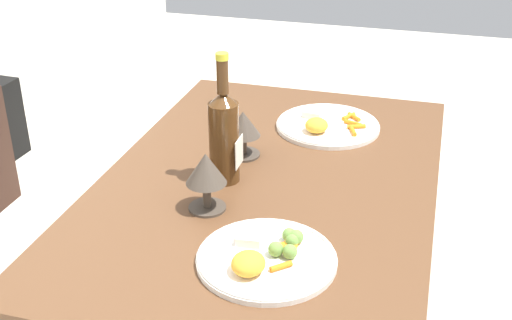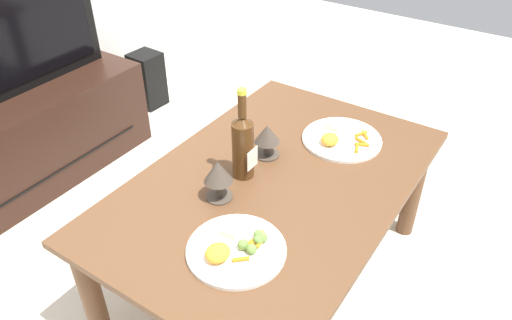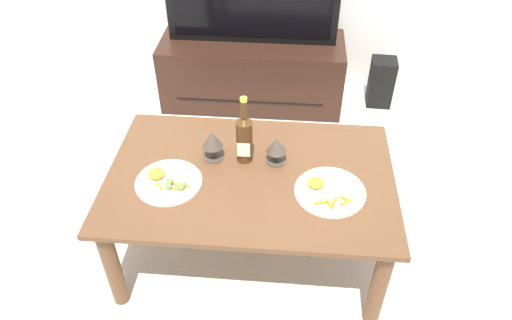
% 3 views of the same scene
% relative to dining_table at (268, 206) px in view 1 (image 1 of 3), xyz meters
% --- Properties ---
extents(dining_table, '(1.25, 0.81, 0.50)m').
position_rel_dining_table_xyz_m(dining_table, '(0.00, 0.00, 0.00)').
color(dining_table, brown).
rests_on(dining_table, ground_plane).
extents(wine_bottle, '(0.07, 0.08, 0.33)m').
position_rel_dining_table_xyz_m(wine_bottle, '(-0.04, 0.10, 0.21)').
color(wine_bottle, '#4C2D14').
rests_on(wine_bottle, dining_table).
extents(goblet_left, '(0.09, 0.09, 0.14)m').
position_rel_dining_table_xyz_m(goblet_left, '(-0.18, 0.10, 0.18)').
color(goblet_left, '#473D33').
rests_on(goblet_left, dining_table).
extents(goblet_right, '(0.09, 0.09, 0.13)m').
position_rel_dining_table_xyz_m(goblet_right, '(0.11, 0.10, 0.16)').
color(goblet_right, '#473D33').
rests_on(goblet_right, dining_table).
extents(dinner_plate_left, '(0.28, 0.28, 0.05)m').
position_rel_dining_table_xyz_m(dinner_plate_left, '(-0.34, -0.09, 0.09)').
color(dinner_plate_left, white).
rests_on(dinner_plate_left, dining_table).
extents(dinner_plate_right, '(0.30, 0.30, 0.05)m').
position_rel_dining_table_xyz_m(dinner_plate_right, '(0.34, -0.08, 0.09)').
color(dinner_plate_right, white).
rests_on(dinner_plate_right, dining_table).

